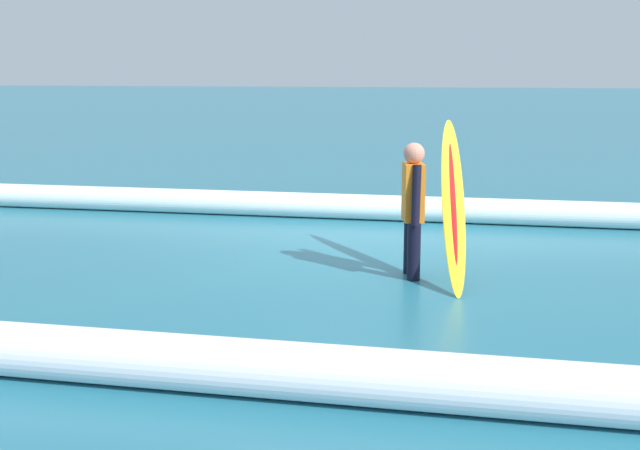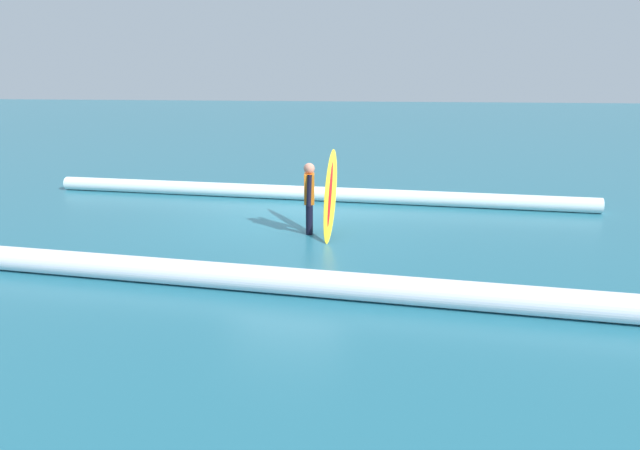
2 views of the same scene
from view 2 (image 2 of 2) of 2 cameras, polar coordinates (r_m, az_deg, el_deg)
The scene contains 5 objects.
ground_plane at distance 12.40m, azimuth -3.28°, elevation 0.50°, with size 175.56×175.56×0.00m, color #246B80.
surfer at distance 11.17m, azimuth -1.10°, elevation 3.13°, with size 0.27×0.63×1.42m.
surfboard at distance 11.17m, azimuth 1.06°, elevation 3.20°, with size 0.44×1.74×1.62m.
wave_crest_foreground at distance 14.49m, azimuth -1.31°, elevation 3.26°, with size 0.37×0.37×14.13m, color white.
wave_crest_midground at distance 8.35m, azimuth -9.75°, elevation -5.13°, with size 0.39×0.39×17.73m, color white.
Camera 2 is at (-3.32, 11.58, 2.92)m, focal length 31.38 mm.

